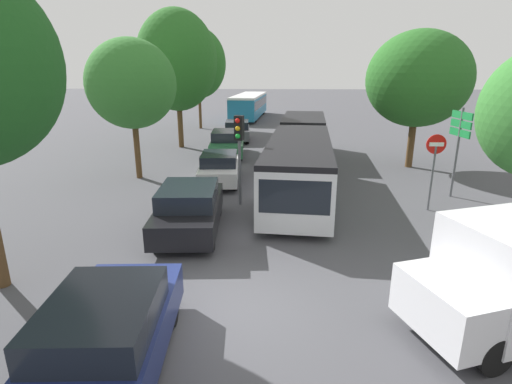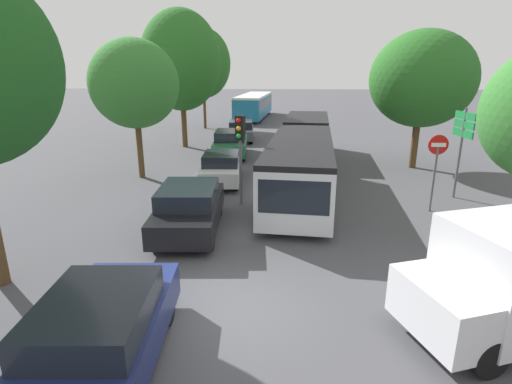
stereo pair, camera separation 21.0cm
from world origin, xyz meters
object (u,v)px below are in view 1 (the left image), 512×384
Objects in this scene: articulated_bus at (301,149)px; tree_left_far at (178,63)px; tree_left_distant at (199,65)px; tree_right_mid at (420,82)px; no_entry_sign at (434,161)px; queued_car_white at (220,168)px; queued_car_navy at (106,337)px; city_bus_rear at (249,104)px; queued_car_graphite at (237,130)px; traffic_light at (239,140)px; queued_car_green at (227,143)px; direction_sign_post at (459,134)px; queued_car_black at (189,208)px; tree_left_mid at (131,84)px.

tree_left_far reaches higher than articulated_bus.
tree_left_distant reaches higher than tree_right_mid.
articulated_bus is at bearing -136.43° from no_entry_sign.
articulated_bus is 3.93× the size of queued_car_white.
queued_car_navy is 0.51× the size of tree_left_far.
city_bus_rear is 14.07m from queued_car_graphite.
no_entry_sign is 0.33× the size of tree_left_far.
queued_car_white is 0.59× the size of tree_right_mid.
tree_right_mid is (8.59, 6.57, 1.91)m from traffic_light.
queued_car_green is at bearing -153.85° from traffic_light.
direction_sign_post is (1.54, 1.74, 0.69)m from no_entry_sign.
queued_car_white is (0.18, -25.39, -0.72)m from city_bus_rear.
queued_car_white is 1.20× the size of traffic_light.
queued_car_white is 0.90× the size of queued_car_green.
traffic_light is 21.37m from tree_left_distant.
queued_car_navy reaches higher than queued_car_graphite.
articulated_bus reaches higher than queued_car_navy.
tree_right_mid reaches higher than traffic_light.
queued_car_black is at bearing -4.43° from queued_car_navy.
queued_car_green is at bearing 166.80° from tree_right_mid.
queued_car_navy is at bearing -83.03° from tree_left_distant.
queued_car_navy is 1.09× the size of queued_car_white.
direction_sign_post reaches higher than queued_car_green.
city_bus_rear reaches higher than articulated_bus.
city_bus_rear is 9.56m from tree_left_distant.
tree_left_far reaches higher than no_entry_sign.
no_entry_sign is at bearing -18.51° from tree_left_mid.
direction_sign_post is at bearing 69.08° from articulated_bus.
queued_car_green is (-0.11, 11.66, 0.01)m from queued_car_black.
tree_right_mid is (13.75, 2.82, 0.04)m from tree_left_mid.
tree_right_mid is at bearing -50.67° from queued_car_black.
queued_car_green is 9.21m from traffic_light.
tree_left_far reaches higher than tree_left_distant.
tree_left_mid is 0.74× the size of tree_left_far.
tree_right_mid reaches higher than city_bus_rear.
queued_car_black is 1.60× the size of no_entry_sign.
queued_car_black is 8.32m from tree_left_mid.
traffic_light is 7.07m from no_entry_sign.
queued_car_white is at bearing -142.21° from traffic_light.
no_entry_sign is at bearing -77.83° from queued_car_black.
tree_left_distant is (-3.62, 29.66, 4.57)m from queued_car_navy.
city_bus_rear is at bearing 81.23° from tree_left_mid.
queued_car_white is at bearing -160.26° from tree_right_mid.
city_bus_rear is 31.19m from queued_car_black.
no_entry_sign is at bearing 48.70° from articulated_bus.
queued_car_navy is 1.24× the size of direction_sign_post.
direction_sign_post is at bearing 115.92° from traffic_light.
city_bus_rear is at bearing -3.80° from queued_car_graphite.
city_bus_rear reaches higher than queued_car_navy.
queued_car_graphite is (-0.01, 17.13, -0.04)m from queued_car_black.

